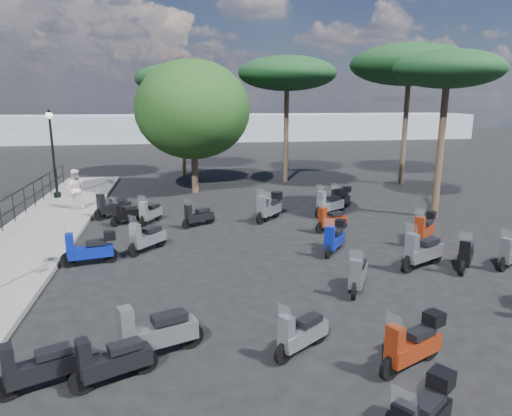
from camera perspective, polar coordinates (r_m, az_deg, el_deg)
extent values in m
plane|color=black|center=(12.20, -2.48, -9.98)|extent=(120.00, 120.00, 0.00)
cube|color=slate|center=(15.75, -28.33, -5.87)|extent=(3.00, 30.00, 0.15)
cylinder|color=black|center=(18.94, -29.29, -0.95)|extent=(0.04, 0.04, 1.10)
cylinder|color=black|center=(20.20, -28.05, 0.00)|extent=(0.04, 0.04, 1.10)
cylinder|color=black|center=(21.47, -26.95, 0.84)|extent=(0.04, 0.04, 1.10)
cylinder|color=black|center=(22.76, -25.97, 1.58)|extent=(0.04, 0.04, 1.10)
cylinder|color=black|center=(24.05, -25.10, 2.24)|extent=(0.04, 0.04, 1.10)
cylinder|color=black|center=(25.35, -24.32, 2.84)|extent=(0.04, 0.04, 1.10)
cylinder|color=black|center=(26.66, -23.62, 3.38)|extent=(0.04, 0.04, 1.10)
cylinder|color=black|center=(27.97, -22.98, 3.86)|extent=(0.04, 0.04, 1.10)
cylinder|color=black|center=(24.43, -23.58, 1.53)|extent=(0.34, 0.34, 0.25)
cylinder|color=black|center=(24.13, -24.02, 6.13)|extent=(0.12, 0.12, 4.21)
cylinder|color=black|center=(24.00, -24.47, 10.74)|extent=(0.33, 0.92, 0.04)
sphere|color=white|center=(24.48, -24.52, 10.52)|extent=(0.29, 0.29, 0.29)
sphere|color=white|center=(23.53, -24.37, 10.46)|extent=(0.29, 0.29, 0.29)
imported|color=beige|center=(21.49, -21.69, 2.24)|extent=(0.85, 0.66, 1.74)
cylinder|color=black|center=(9.03, -28.79, -19.20)|extent=(0.45, 0.26, 0.45)
cylinder|color=black|center=(9.13, -21.48, -18.05)|extent=(0.45, 0.26, 0.45)
cube|color=black|center=(8.98, -24.91, -17.70)|extent=(1.23, 0.77, 0.32)
cube|color=black|center=(8.87, -24.04, -16.08)|extent=(0.62, 0.48, 0.13)
cube|color=black|center=(8.82, -28.62, -16.77)|extent=(0.30, 0.34, 0.65)
plane|color=white|center=(8.63, -29.32, -14.39)|extent=(0.21, 0.35, 0.35)
cylinder|color=black|center=(14.59, -22.40, -6.03)|extent=(0.48, 0.18, 0.47)
cylinder|color=black|center=(14.58, -17.74, -5.66)|extent=(0.48, 0.18, 0.47)
cube|color=#091B90|center=(14.52, -19.93, -5.18)|extent=(1.32, 0.56, 0.34)
cube|color=black|center=(14.43, -19.36, -4.08)|extent=(0.64, 0.40, 0.14)
cube|color=#091B90|center=(14.45, -22.25, -4.31)|extent=(0.27, 0.33, 0.69)
plane|color=white|center=(14.33, -22.64, -2.64)|extent=(0.14, 0.38, 0.37)
cube|color=black|center=(14.39, -17.84, -3.28)|extent=(0.39, 0.37, 0.26)
cylinder|color=black|center=(18.57, -17.18, -1.62)|extent=(0.36, 0.36, 0.43)
cylinder|color=black|center=(19.21, -14.68, -0.96)|extent=(0.36, 0.36, 0.43)
cube|color=black|center=(18.87, -15.84, -0.78)|extent=(1.03, 1.03, 0.30)
cube|color=black|center=(18.91, -15.53, 0.04)|extent=(0.56, 0.57, 0.12)
cube|color=black|center=(18.51, -17.09, -0.35)|extent=(0.33, 0.33, 0.62)
plane|color=white|center=(18.39, -17.31, 0.83)|extent=(0.29, 0.29, 0.33)
cylinder|color=black|center=(19.67, -18.94, -0.80)|extent=(0.47, 0.38, 0.50)
cylinder|color=black|center=(20.23, -15.76, -0.19)|extent=(0.47, 0.38, 0.50)
cube|color=black|center=(19.93, -17.23, 0.06)|extent=(1.32, 1.08, 0.36)
cube|color=black|center=(19.94, -16.84, 0.97)|extent=(0.70, 0.62, 0.15)
cube|color=black|center=(19.60, -18.82, 0.61)|extent=(0.37, 0.39, 0.73)
plane|color=white|center=(19.48, -19.09, 1.93)|extent=(0.30, 0.37, 0.39)
cylinder|color=black|center=(8.97, 3.44, -17.69)|extent=(0.41, 0.32, 0.43)
cylinder|color=black|center=(9.70, 7.92, -15.24)|extent=(0.41, 0.32, 0.43)
cube|color=#9899A1|center=(9.27, 5.99, -15.45)|extent=(1.14, 0.92, 0.31)
cube|color=black|center=(9.26, 6.66, -13.74)|extent=(0.60, 0.53, 0.13)
cube|color=#9899A1|center=(8.81, 3.81, -15.19)|extent=(0.32, 0.34, 0.63)
plane|color=white|center=(8.58, 3.60, -12.93)|extent=(0.25, 0.32, 0.34)
cylinder|color=black|center=(9.18, -16.23, -17.10)|extent=(0.53, 0.28, 0.53)
cylinder|color=black|center=(9.51, -8.20, -15.54)|extent=(0.53, 0.28, 0.53)
cube|color=#4F5256|center=(9.24, -11.85, -15.21)|extent=(1.47, 0.84, 0.37)
cube|color=black|center=(9.15, -10.80, -13.28)|extent=(0.73, 0.54, 0.15)
cube|color=#4F5256|center=(8.96, -15.89, -14.20)|extent=(0.34, 0.39, 0.77)
plane|color=white|center=(8.73, -16.53, -11.38)|extent=(0.23, 0.42, 0.41)
cylinder|color=black|center=(14.89, -14.96, -5.05)|extent=(0.39, 0.43, 0.48)
cylinder|color=black|center=(15.71, -11.82, -3.90)|extent=(0.39, 0.43, 0.48)
cube|color=#9899A1|center=(15.27, -13.25, -3.77)|extent=(1.11, 1.22, 0.34)
cube|color=black|center=(15.31, -12.86, -2.60)|extent=(0.62, 0.66, 0.14)
cube|color=#9899A1|center=(14.80, -14.85, -3.27)|extent=(0.37, 0.37, 0.71)
plane|color=white|center=(14.64, -15.12, -1.62)|extent=(0.34, 0.31, 0.37)
cylinder|color=black|center=(18.23, -13.94, -1.64)|extent=(0.30, 0.44, 0.45)
cylinder|color=black|center=(19.16, -12.11, -0.81)|extent=(0.30, 0.44, 0.45)
cube|color=gray|center=(18.69, -12.95, -0.67)|extent=(0.88, 1.23, 0.32)
cube|color=black|center=(18.76, -12.74, 0.23)|extent=(0.52, 0.63, 0.13)
cube|color=gray|center=(18.19, -13.89, -0.25)|extent=(0.35, 0.32, 0.66)
plane|color=white|center=(18.05, -14.06, 1.02)|extent=(0.35, 0.24, 0.35)
cylinder|color=black|center=(17.66, -8.59, -1.92)|extent=(0.41, 0.30, 0.42)
cylinder|color=black|center=(18.23, -5.79, -1.35)|extent=(0.41, 0.30, 0.42)
cube|color=black|center=(17.93, -7.07, -1.11)|extent=(1.14, 0.86, 0.30)
cube|color=black|center=(17.95, -6.69, -0.27)|extent=(0.59, 0.50, 0.12)
cube|color=black|center=(17.60, -8.44, -0.60)|extent=(0.30, 0.33, 0.62)
plane|color=white|center=(17.48, -8.64, 0.64)|extent=(0.24, 0.32, 0.33)
cube|color=black|center=(7.39, 20.73, -21.78)|extent=(0.66, 0.59, 0.14)
plane|color=white|center=(6.53, 17.99, -21.93)|extent=(0.28, 0.35, 0.37)
cube|color=black|center=(7.60, 22.14, -19.21)|extent=(0.46, 0.45, 0.26)
cylinder|color=black|center=(8.85, 16.41, -18.61)|extent=(0.46, 0.28, 0.46)
cylinder|color=black|center=(9.67, 20.96, -16.05)|extent=(0.46, 0.28, 0.46)
cube|color=maroon|center=(9.20, 19.08, -16.25)|extent=(1.27, 0.81, 0.33)
cube|color=black|center=(9.20, 19.84, -14.44)|extent=(0.64, 0.50, 0.13)
cube|color=maroon|center=(8.69, 16.95, -15.94)|extent=(0.31, 0.35, 0.67)
plane|color=white|center=(8.44, 16.90, -13.51)|extent=(0.22, 0.36, 0.36)
cube|color=black|center=(9.41, 21.35, -12.74)|extent=(0.42, 0.42, 0.25)
cylinder|color=black|center=(14.44, 9.03, -5.38)|extent=(0.35, 0.43, 0.46)
cylinder|color=black|center=(15.49, 10.37, -4.12)|extent=(0.35, 0.43, 0.46)
cube|color=#091B90|center=(14.95, 9.80, -4.04)|extent=(1.01, 1.20, 0.33)
cube|color=black|center=(15.03, 10.03, -2.89)|extent=(0.58, 0.64, 0.13)
cube|color=#091B90|center=(14.37, 9.19, -3.62)|extent=(0.36, 0.34, 0.67)
plane|color=white|center=(14.20, 9.18, -2.01)|extent=(0.34, 0.28, 0.36)
cube|color=black|center=(15.33, 10.48, -1.91)|extent=(0.44, 0.45, 0.25)
cylinder|color=black|center=(18.44, 1.34, -1.09)|extent=(0.33, 0.41, 0.44)
cylinder|color=black|center=(19.42, 2.66, -0.34)|extent=(0.33, 0.41, 0.44)
cube|color=#4F5256|center=(18.93, 2.07, -0.19)|extent=(0.94, 1.16, 0.31)
cube|color=black|center=(19.01, 2.26, 0.66)|extent=(0.54, 0.61, 0.13)
cube|color=#4F5256|center=(18.40, 1.44, 0.24)|extent=(0.34, 0.32, 0.64)
plane|color=white|center=(18.26, 1.37, 1.47)|extent=(0.33, 0.26, 0.34)
cube|color=black|center=(19.31, 2.70, 1.36)|extent=(0.42, 0.42, 0.24)
cylinder|color=black|center=(18.09, 0.55, -1.25)|extent=(0.42, 0.45, 0.51)
cylinder|color=black|center=(19.16, 2.57, -0.42)|extent=(0.42, 0.45, 0.51)
cube|color=#9899A1|center=(18.62, 1.68, -0.21)|extent=(1.20, 1.28, 0.36)
cube|color=black|center=(18.71, 1.97, 0.79)|extent=(0.67, 0.69, 0.15)
cube|color=#9899A1|center=(18.04, 0.70, 0.32)|extent=(0.40, 0.39, 0.75)
plane|color=white|center=(17.88, 0.60, 1.79)|extent=(0.36, 0.34, 0.40)
cube|color=black|center=(19.03, 2.63, 1.60)|extent=(0.50, 0.50, 0.28)
cylinder|color=black|center=(11.74, 12.19, -10.05)|extent=(0.32, 0.45, 0.46)
cylinder|color=black|center=(12.80, 12.97, -8.07)|extent=(0.32, 0.45, 0.46)
cube|color=#4F5256|center=(12.24, 12.67, -8.19)|extent=(0.91, 1.24, 0.33)
cube|color=black|center=(12.30, 12.84, -6.75)|extent=(0.54, 0.64, 0.13)
cube|color=#4F5256|center=(11.64, 12.35, -7.91)|extent=(0.36, 0.33, 0.67)
plane|color=white|center=(11.44, 12.42, -5.99)|extent=(0.35, 0.25, 0.36)
cylinder|color=black|center=(13.82, 18.52, -6.66)|extent=(0.52, 0.32, 0.52)
cylinder|color=black|center=(14.86, 21.54, -5.51)|extent=(0.52, 0.32, 0.52)
cube|color=#9899A1|center=(14.32, 20.28, -5.28)|extent=(1.44, 0.95, 0.37)
cube|color=black|center=(14.37, 20.80, -3.97)|extent=(0.73, 0.58, 0.15)
cube|color=#9899A1|center=(13.73, 18.90, -4.61)|extent=(0.36, 0.40, 0.76)
plane|color=white|center=(13.54, 18.89, -2.68)|extent=(0.26, 0.41, 0.41)
cylinder|color=black|center=(17.04, 8.08, -2.44)|extent=(0.44, 0.26, 0.44)
cylinder|color=black|center=(17.76, 10.77, -1.89)|extent=(0.44, 0.26, 0.44)
cube|color=maroon|center=(17.38, 9.59, -1.61)|extent=(1.22, 0.76, 0.31)
cube|color=black|center=(17.42, 10.00, -0.72)|extent=(0.62, 0.47, 0.13)
cube|color=maroon|center=(16.97, 8.32, -1.03)|extent=(0.30, 0.33, 0.65)
plane|color=white|center=(16.84, 8.22, 0.31)|extent=(0.21, 0.35, 0.34)
cylinder|color=black|center=(20.33, 9.73, 0.13)|extent=(0.40, 0.38, 0.46)
cylinder|color=black|center=(21.33, 11.17, 0.69)|extent=(0.40, 0.38, 0.46)
cube|color=black|center=(20.83, 10.55, 0.90)|extent=(1.14, 1.09, 0.33)
cube|color=black|center=(20.92, 10.78, 1.70)|extent=(0.62, 0.60, 0.13)
cube|color=black|center=(20.30, 9.88, 1.38)|extent=(0.35, 0.35, 0.67)
plane|color=white|center=(20.16, 9.85, 2.55)|extent=(0.30, 0.32, 0.36)
cube|color=black|center=(21.22, 11.27, 2.32)|extent=(0.45, 0.45, 0.25)
cylinder|color=black|center=(15.00, 28.51, -6.20)|extent=(0.43, 0.31, 0.45)
cube|color=#4F5256|center=(14.94, 28.80, -4.57)|extent=(0.32, 0.35, 0.66)
plane|color=white|center=(14.78, 28.90, -3.06)|extent=(0.24, 0.34, 0.35)
cylinder|color=black|center=(14.18, 24.41, -6.82)|extent=(0.37, 0.41, 0.46)
cylinder|color=black|center=(15.27, 24.87, -5.46)|extent=(0.37, 0.41, 0.46)
cube|color=black|center=(14.71, 24.74, -5.43)|extent=(1.05, 1.16, 0.33)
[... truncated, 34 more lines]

